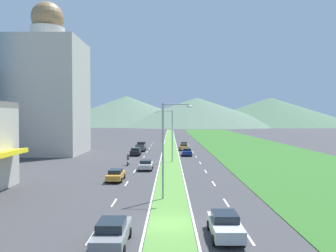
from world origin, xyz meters
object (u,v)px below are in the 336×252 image
street_lamp_mid (170,132)px  pickup_truck_0 (141,147)px  car_3 (136,152)px  car_5 (184,145)px  car_1 (146,165)px  car_8 (112,233)px  motorcycle_rider (128,161)px  car_2 (184,147)px  car_0 (116,175)px  street_lamp_near (166,144)px  car_7 (225,225)px  car_4 (187,152)px

street_lamp_mid → pickup_truck_0: size_ratio=1.66×
car_3 → car_5: bearing=-30.5°
car_1 → pickup_truck_0: size_ratio=0.80×
street_lamp_mid → car_8: 37.83m
pickup_truck_0 → motorcycle_rider: bearing=179.7°
car_2 → pickup_truck_0: pickup_truck_0 is taller
car_8 → street_lamp_mid: bearing=-5.4°
car_0 → car_2: (9.80, 37.53, 0.02)m
street_lamp_near → car_5: street_lamp_near is taller
car_2 → motorcycle_rider: size_ratio=2.15×
street_lamp_near → pickup_truck_0: size_ratio=1.69×
street_lamp_mid → car_0: (-6.66, -16.70, -4.46)m
street_lamp_near → pickup_truck_0: bearing=97.9°
car_1 → car_7: car_7 is taller
car_1 → street_lamp_mid: bearing=-23.7°
car_8 → car_7: bearing=-77.3°
street_lamp_mid → car_7: size_ratio=2.00×
car_2 → car_5: bearing=176.8°
car_1 → car_7: 28.55m
car_0 → car_1: car_1 is taller
car_0 → car_1: (3.07, 8.53, 0.01)m
car_1 → car_7: (7.13, -27.64, 0.06)m
street_lamp_near → car_1: 18.59m
car_8 → car_0: bearing=8.6°
car_0 → car_2: bearing=-14.6°
car_2 → car_7: car_7 is taller
car_0 → car_8: size_ratio=0.96×
car_0 → car_2: car_2 is taller
pickup_truck_0 → car_5: bearing=-50.2°
car_3 → car_5: (10.51, 17.82, -0.07)m
car_3 → car_7: (10.52, -45.77, -0.01)m
street_lamp_mid → car_3: size_ratio=2.17×
car_1 → car_8: bearing=-179.9°
street_lamp_mid → car_5: (3.53, 27.78, -4.46)m
car_5 → motorcycle_rider: 33.01m
car_5 → car_8: bearing=-6.2°
street_lamp_near → pickup_truck_0: street_lamp_near is taller
car_1 → car_2: size_ratio=1.00×
street_lamp_near → car_4: size_ratio=2.02×
car_2 → pickup_truck_0: (-9.82, -1.55, 0.24)m
pickup_truck_0 → car_7: bearing=-169.5°
street_lamp_mid → car_1: (-3.59, -8.17, -4.45)m
car_5 → car_7: car_7 is taller
car_4 → car_8: car_8 is taller
street_lamp_near → car_1: (-3.19, 17.75, -4.51)m
car_1 → pickup_truck_0: pickup_truck_0 is taller
street_lamp_near → car_7: street_lamp_near is taller
car_4 → car_2: bearing=-178.8°
car_1 → motorcycle_rider: bearing=34.8°
motorcycle_rider → street_lamp_near: bearing=-164.0°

